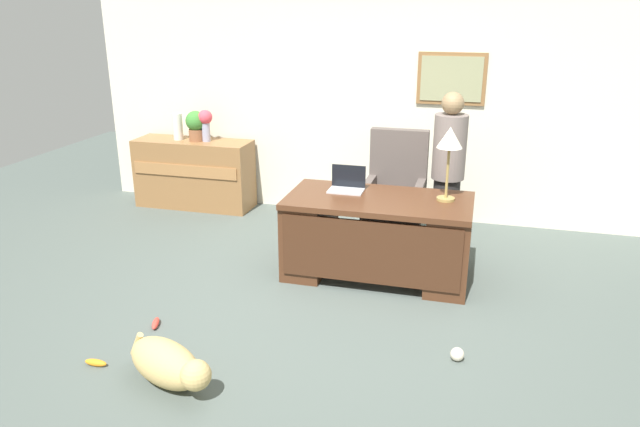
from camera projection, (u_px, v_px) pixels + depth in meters
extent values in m
plane|color=#4C5651|center=(324.00, 313.00, 4.93)|extent=(12.00, 12.00, 0.00)
cube|color=beige|center=(383.00, 100.00, 6.85)|extent=(7.00, 0.12, 2.70)
cube|color=olive|center=(451.00, 79.00, 6.51)|extent=(0.73, 0.03, 0.56)
cube|color=#94966C|center=(451.00, 79.00, 6.49)|extent=(0.65, 0.01, 0.48)
cube|color=#4C2B19|center=(379.00, 201.00, 5.38)|extent=(1.65, 0.85, 0.05)
cube|color=#4C2B19|center=(310.00, 233.00, 5.67)|extent=(0.36, 0.79, 0.70)
cube|color=#4C2B19|center=(449.00, 247.00, 5.34)|extent=(0.36, 0.79, 0.70)
cube|color=#412415|center=(370.00, 252.00, 5.13)|extent=(1.55, 0.04, 0.56)
cube|color=olive|center=(195.00, 174.00, 7.41)|extent=(1.43, 0.48, 0.83)
cube|color=#A16F40|center=(185.00, 171.00, 7.15)|extent=(1.33, 0.02, 0.14)
cube|color=#564C47|center=(394.00, 210.00, 6.24)|extent=(0.60, 0.58, 0.18)
cylinder|color=black|center=(393.00, 231.00, 6.32)|extent=(0.10, 0.10, 0.28)
cylinder|color=black|center=(392.00, 241.00, 6.36)|extent=(0.52, 0.52, 0.05)
cube|color=#564C47|center=(399.00, 163.00, 6.31)|extent=(0.60, 0.12, 0.71)
cube|color=#564C47|center=(369.00, 190.00, 6.24)|extent=(0.08, 0.50, 0.22)
cube|color=#564C47|center=(420.00, 194.00, 6.11)|extent=(0.08, 0.50, 0.22)
cylinder|color=#262323|center=(445.00, 215.00, 6.03)|extent=(0.26, 0.26, 0.77)
cylinder|color=slate|center=(450.00, 147.00, 5.80)|extent=(0.32, 0.32, 0.63)
sphere|color=#8C704D|center=(453.00, 103.00, 5.66)|extent=(0.21, 0.21, 0.21)
ellipsoid|color=tan|center=(165.00, 363.00, 3.98)|extent=(0.70, 0.53, 0.30)
sphere|color=tan|center=(196.00, 375.00, 3.78)|extent=(0.20, 0.20, 0.20)
cylinder|color=tan|center=(137.00, 344.00, 4.16)|extent=(0.15, 0.10, 0.21)
cube|color=#B2B5BA|center=(346.00, 191.00, 5.56)|extent=(0.32, 0.22, 0.01)
cube|color=black|center=(349.00, 176.00, 5.61)|extent=(0.32, 0.01, 0.21)
cylinder|color=#9E8447|center=(446.00, 199.00, 5.31)|extent=(0.16, 0.16, 0.02)
cylinder|color=#9E8447|center=(447.00, 173.00, 5.23)|extent=(0.02, 0.02, 0.45)
cone|color=silver|center=(450.00, 137.00, 5.13)|extent=(0.22, 0.22, 0.18)
cylinder|color=#9D9EBA|center=(206.00, 132.00, 7.18)|extent=(0.10, 0.10, 0.22)
sphere|color=#E84757|center=(205.00, 117.00, 7.12)|extent=(0.17, 0.17, 0.17)
cylinder|color=silver|center=(178.00, 127.00, 7.26)|extent=(0.12, 0.12, 0.32)
cylinder|color=brown|center=(197.00, 135.00, 7.23)|extent=(0.18, 0.18, 0.14)
sphere|color=#3D8233|center=(196.00, 121.00, 7.17)|extent=(0.24, 0.24, 0.24)
sphere|color=beige|center=(457.00, 354.00, 4.26)|extent=(0.10, 0.10, 0.10)
ellipsoid|color=orange|center=(96.00, 363.00, 4.20)|extent=(0.17, 0.05, 0.05)
ellipsoid|color=#E53F33|center=(156.00, 323.00, 4.72)|extent=(0.11, 0.18, 0.05)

